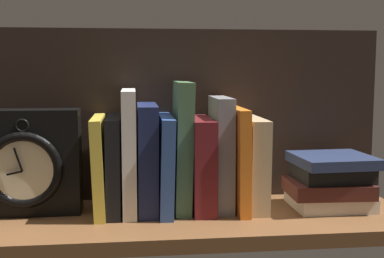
# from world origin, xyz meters

# --- Properties ---
(ground_plane) EXTENTS (0.82, 0.27, 0.03)m
(ground_plane) POSITION_xyz_m (0.00, 0.00, -0.01)
(ground_plane) COLOR brown
(back_panel) EXTENTS (0.82, 0.01, 0.34)m
(back_panel) POSITION_xyz_m (0.00, 0.13, 0.17)
(back_panel) COLOR black
(back_panel) RESTS_ON ground_plane
(book_yellow_seinlanguage) EXTENTS (0.03, 0.16, 0.18)m
(book_yellow_seinlanguage) POSITION_xyz_m (-0.15, 0.04, 0.09)
(book_yellow_seinlanguage) COLOR gold
(book_yellow_seinlanguage) RESTS_ON ground_plane
(book_black_skeptic) EXTENTS (0.03, 0.15, 0.18)m
(book_black_skeptic) POSITION_xyz_m (-0.13, 0.04, 0.09)
(book_black_skeptic) COLOR black
(book_black_skeptic) RESTS_ON ground_plane
(book_white_catcher) EXTENTS (0.03, 0.15, 0.22)m
(book_white_catcher) POSITION_xyz_m (-0.10, 0.04, 0.11)
(book_white_catcher) COLOR silver
(book_white_catcher) RESTS_ON ground_plane
(book_navy_bierce) EXTENTS (0.04, 0.14, 0.20)m
(book_navy_bierce) POSITION_xyz_m (-0.06, 0.04, 0.10)
(book_navy_bierce) COLOR #192147
(book_navy_bierce) RESTS_ON ground_plane
(book_blue_modern) EXTENTS (0.03, 0.17, 0.18)m
(book_blue_modern) POSITION_xyz_m (-0.03, 0.04, 0.09)
(book_blue_modern) COLOR #2D4C8E
(book_blue_modern) RESTS_ON ground_plane
(book_green_romantic) EXTENTS (0.04, 0.13, 0.24)m
(book_green_romantic) POSITION_xyz_m (-0.00, 0.04, 0.12)
(book_green_romantic) COLOR #476B44
(book_green_romantic) RESTS_ON ground_plane
(book_maroon_dawkins) EXTENTS (0.04, 0.15, 0.17)m
(book_maroon_dawkins) POSITION_xyz_m (0.03, 0.04, 0.09)
(book_maroon_dawkins) COLOR maroon
(book_maroon_dawkins) RESTS_ON ground_plane
(book_gray_chess) EXTENTS (0.03, 0.12, 0.21)m
(book_gray_chess) POSITION_xyz_m (0.07, 0.04, 0.10)
(book_gray_chess) COLOR gray
(book_gray_chess) RESTS_ON ground_plane
(book_orange_pandolfini) EXTENTS (0.02, 0.17, 0.19)m
(book_orange_pandolfini) POSITION_xyz_m (0.10, 0.04, 0.10)
(book_orange_pandolfini) COLOR orange
(book_orange_pandolfini) RESTS_ON ground_plane
(book_tan_shortstories) EXTENTS (0.04, 0.15, 0.17)m
(book_tan_shortstories) POSITION_xyz_m (0.13, 0.04, 0.09)
(book_tan_shortstories) COLOR tan
(book_tan_shortstories) RESTS_ON ground_plane
(framed_clock) EXTENTS (0.19, 0.07, 0.19)m
(framed_clock) POSITION_xyz_m (-0.28, 0.04, 0.09)
(framed_clock) COLOR black
(framed_clock) RESTS_ON ground_plane
(book_stack_side) EXTENTS (0.16, 0.14, 0.10)m
(book_stack_side) POSITION_xyz_m (0.28, 0.01, 0.05)
(book_stack_side) COLOR beige
(book_stack_side) RESTS_ON ground_plane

